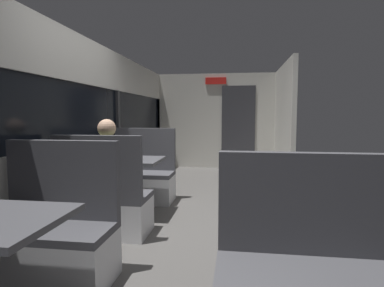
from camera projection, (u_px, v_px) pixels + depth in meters
ground_plane at (192, 226)px, 3.77m from camera, size 3.30×9.20×0.02m
carriage_window_panel_left at (74, 131)px, 3.87m from camera, size 0.09×8.48×2.30m
carriage_end_bulkhead at (218, 122)px, 7.80m from camera, size 2.90×0.11×2.30m
carriage_aisle_panel_right at (284, 122)px, 6.42m from camera, size 0.08×2.40×2.30m
bench_near_window_facing_entry at (54, 240)px, 2.50m from camera, size 0.95×0.50×1.10m
dining_table_mid_window at (126, 166)px, 4.12m from camera, size 0.90×0.70×0.74m
bench_mid_window_facing_end at (105, 205)px, 3.45m from camera, size 0.95×0.50×1.10m
bench_mid_window_facing_entry at (142, 179)px, 4.83m from camera, size 0.95×0.50×1.10m
seated_passenger at (107, 185)px, 3.51m from camera, size 0.47×0.55×1.26m
coffee_cup_primary at (115, 156)px, 4.07m from camera, size 0.07×0.07×0.09m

